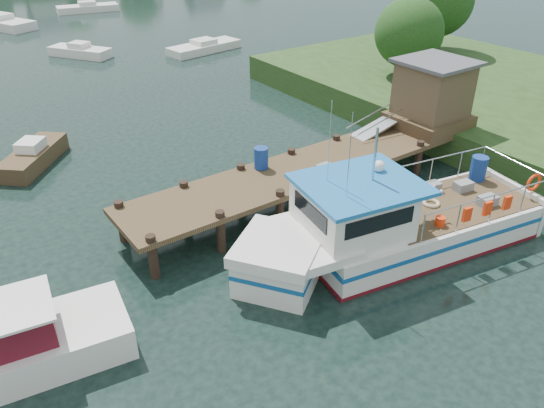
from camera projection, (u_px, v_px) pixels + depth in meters
ground_plane at (270, 210)px, 20.85m from camera, size 160.00×160.00×0.00m
near_shore at (540, 86)px, 27.82m from camera, size 16.00×30.00×7.76m
dock at (392, 121)px, 23.01m from camera, size 16.60×3.00×4.78m
lobster_boat at (386, 227)px, 17.85m from camera, size 11.72×5.09×5.64m
moored_rowboat at (33, 156)px, 24.11m from camera, size 3.80×4.03×1.20m
moored_far at (88, 8)px, 56.45m from camera, size 6.52×3.25×1.06m
moored_b at (80, 51)px, 40.61m from camera, size 4.06×4.98×1.08m
moored_c at (204, 47)px, 41.97m from camera, size 6.27×2.94×0.95m
moored_d at (0, 23)px, 49.48m from camera, size 5.23×7.81×1.26m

